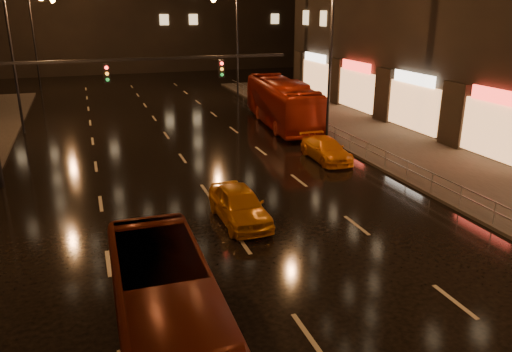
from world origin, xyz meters
The scene contains 8 objects.
ground centered at (0.00, 20.00, 0.00)m, with size 140.00×140.00×0.00m, color black.
sidewalk_right centered at (13.50, 15.00, 0.07)m, with size 7.00×70.00×0.15m, color #38332D.
traffic_signal centered at (-5.06, 20.00, 4.74)m, with size 15.31×0.32×6.20m.
railing_right centered at (10.20, 18.00, 0.90)m, with size 0.05×56.00×1.00m.
bus_red centered at (-3.84, 2.96, 1.40)m, with size 2.36×10.07×2.81m, color #621F0E.
bus_curb centered at (9.00, 28.41, 1.72)m, with size 2.89×12.35×3.44m, color #AB2611.
taxi_near centered at (0.50, 12.00, 0.76)m, with size 1.79×4.45×1.52m, color orange.
taxi_far centered at (8.00, 18.89, 0.65)m, with size 1.82×4.47×1.30m, color orange.
Camera 1 is at (-5.17, -6.63, 8.65)m, focal length 35.00 mm.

